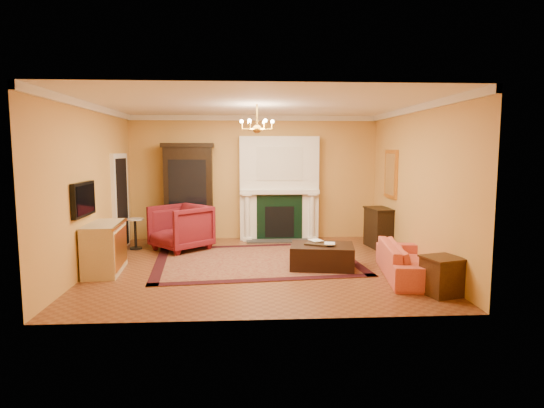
{
  "coord_description": "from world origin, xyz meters",
  "views": [
    {
      "loc": [
        -0.23,
        -8.38,
        2.17
      ],
      "look_at": [
        0.29,
        0.3,
        1.14
      ],
      "focal_mm": 30.0,
      "sensor_mm": 36.0,
      "label": 1
    }
  ],
  "objects": [
    {
      "name": "book_a",
      "position": [
        1.0,
        -0.09,
        0.61
      ],
      "size": [
        0.2,
        0.09,
        0.27
      ],
      "primitive_type": "imported",
      "rotation": [
        0.0,
        0.0,
        0.35
      ],
      "color": "gray",
      "rests_on": "ottoman_tray"
    },
    {
      "name": "wall_right",
      "position": [
        3.01,
        0.0,
        1.5
      ],
      "size": [
        0.02,
        5.5,
        3.0
      ],
      "primitive_type": "cube",
      "color": "gold",
      "rests_on": "floor"
    },
    {
      "name": "console_table",
      "position": [
        2.78,
        1.51,
        0.43
      ],
      "size": [
        0.54,
        0.82,
        0.86
      ],
      "primitive_type": "cube",
      "rotation": [
        0.0,
        0.0,
        0.13
      ],
      "color": "black",
      "rests_on": "floor"
    },
    {
      "name": "ceiling",
      "position": [
        0.0,
        0.0,
        3.01
      ],
      "size": [
        6.0,
        5.5,
        0.02
      ],
      "primitive_type": "cube",
      "color": "white",
      "rests_on": "wall_back"
    },
    {
      "name": "wall_left",
      "position": [
        -3.01,
        0.0,
        1.5
      ],
      "size": [
        0.02,
        5.5,
        3.0
      ],
      "primitive_type": "cube",
      "color": "gold",
      "rests_on": "floor"
    },
    {
      "name": "tv_panel",
      "position": [
        -2.95,
        -0.6,
        1.35
      ],
      "size": [
        0.09,
        0.95,
        0.58
      ],
      "color": "black",
      "rests_on": "wall_left"
    },
    {
      "name": "end_table",
      "position": [
        2.72,
        -1.9,
        0.28
      ],
      "size": [
        0.59,
        0.59,
        0.56
      ],
      "primitive_type": "cube",
      "rotation": [
        0.0,
        0.0,
        0.28
      ],
      "color": "#3A250F",
      "rests_on": "floor"
    },
    {
      "name": "crown_molding",
      "position": [
        0.0,
        0.96,
        2.94
      ],
      "size": [
        6.0,
        5.5,
        0.12
      ],
      "color": "white",
      "rests_on": "ceiling"
    },
    {
      "name": "topiary_left",
      "position": [
        -0.16,
        2.53,
        1.48
      ],
      "size": [
        0.17,
        0.17,
        0.45
      ],
      "color": "gray",
      "rests_on": "fireplace"
    },
    {
      "name": "coral_sofa",
      "position": [
        2.55,
        -0.91,
        0.39
      ],
      "size": [
        0.85,
        2.04,
        0.77
      ],
      "primitive_type": "imported",
      "rotation": [
        0.0,
        0.0,
        1.43
      ],
      "color": "#D85F44",
      "rests_on": "floor"
    },
    {
      "name": "topiary_right",
      "position": [
        1.39,
        2.53,
        1.47
      ],
      "size": [
        0.16,
        0.16,
        0.43
      ],
      "color": "gray",
      "rests_on": "fireplace"
    },
    {
      "name": "book_b",
      "position": [
        1.21,
        -0.31,
        0.6
      ],
      "size": [
        0.19,
        0.05,
        0.26
      ],
      "primitive_type": "imported",
      "rotation": [
        0.0,
        0.0,
        -0.18
      ],
      "color": "gray",
      "rests_on": "ottoman_tray"
    },
    {
      "name": "ottoman_tray",
      "position": [
        1.12,
        -0.21,
        0.45
      ],
      "size": [
        0.55,
        0.51,
        0.03
      ],
      "primitive_type": "cube",
      "rotation": [
        0.0,
        0.0,
        -0.5
      ],
      "color": "black",
      "rests_on": "leather_ottoman"
    },
    {
      "name": "leather_ottoman",
      "position": [
        1.19,
        -0.24,
        0.23
      ],
      "size": [
        1.26,
        1.01,
        0.42
      ],
      "primitive_type": "cube",
      "rotation": [
        0.0,
        0.0,
        -0.17
      ],
      "color": "black",
      "rests_on": "oriental_rug"
    },
    {
      "name": "wall_front",
      "position": [
        0.0,
        -2.76,
        1.5
      ],
      "size": [
        6.0,
        0.02,
        3.0
      ],
      "primitive_type": "cube",
      "color": "gold",
      "rests_on": "floor"
    },
    {
      "name": "wingback_armchair",
      "position": [
        -1.63,
        1.47,
        0.54
      ],
      "size": [
        1.45,
        1.45,
        1.09
      ],
      "primitive_type": "imported",
      "rotation": [
        0.0,
        0.0,
        -0.82
      ],
      "color": "maroon",
      "rests_on": "floor"
    },
    {
      "name": "doorway",
      "position": [
        -2.95,
        1.7,
        1.05
      ],
      "size": [
        0.08,
        1.05,
        2.1
      ],
      "color": "white",
      "rests_on": "wall_left"
    },
    {
      "name": "chandelier",
      "position": [
        -0.0,
        0.0,
        2.61
      ],
      "size": [
        0.63,
        0.55,
        0.53
      ],
      "color": "gold",
      "rests_on": "ceiling"
    },
    {
      "name": "commode",
      "position": [
        -2.73,
        -0.29,
        0.44
      ],
      "size": [
        0.66,
        1.23,
        0.89
      ],
      "primitive_type": "cube",
      "rotation": [
        0.0,
        0.0,
        0.08
      ],
      "color": "#C1B68D",
      "rests_on": "floor"
    },
    {
      "name": "pedestal_table",
      "position": [
        -2.64,
        1.63,
        0.4
      ],
      "size": [
        0.38,
        0.38,
        0.68
      ],
      "color": "black",
      "rests_on": "floor"
    },
    {
      "name": "wall_back",
      "position": [
        0.0,
        2.76,
        1.5
      ],
      "size": [
        6.0,
        0.02,
        3.0
      ],
      "primitive_type": "cube",
      "color": "gold",
      "rests_on": "floor"
    },
    {
      "name": "fireplace",
      "position": [
        0.6,
        2.57,
        1.19
      ],
      "size": [
        1.9,
        0.7,
        2.5
      ],
      "color": "white",
      "rests_on": "wall_back"
    },
    {
      "name": "floor",
      "position": [
        0.0,
        0.0,
        -0.01
      ],
      "size": [
        6.0,
        5.5,
        0.02
      ],
      "primitive_type": "cube",
      "color": "brown",
      "rests_on": "ground"
    },
    {
      "name": "oriental_rug",
      "position": [
        -0.02,
        0.37,
        0.01
      ],
      "size": [
        4.16,
        3.28,
        0.02
      ],
      "primitive_type": "cube",
      "rotation": [
        0.0,
        0.0,
        0.09
      ],
      "color": "#4A0F10",
      "rests_on": "floor"
    },
    {
      "name": "china_cabinet",
      "position": [
        -1.56,
        2.49,
        1.12
      ],
      "size": [
        1.13,
        0.54,
        2.23
      ],
      "primitive_type": "cube",
      "rotation": [
        0.0,
        0.0,
        0.03
      ],
      "color": "black",
      "rests_on": "floor"
    },
    {
      "name": "gilt_mirror",
      "position": [
        2.97,
        1.4,
        1.65
      ],
      "size": [
        0.06,
        0.76,
        1.05
      ],
      "color": "gold",
      "rests_on": "wall_right"
    }
  ]
}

